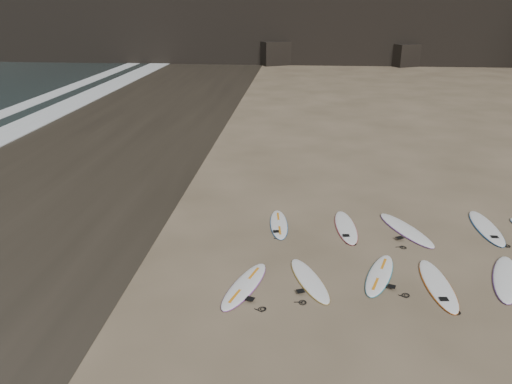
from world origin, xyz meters
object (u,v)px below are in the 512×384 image
surfboard_2 (380,275)px  surfboard_7 (406,229)px  surfboard_3 (438,285)px  surfboard_1 (309,280)px  surfboard_4 (506,278)px  surfboard_0 (245,285)px  surfboard_5 (279,224)px  surfboard_6 (346,227)px  surfboard_8 (486,227)px

surfboard_2 → surfboard_7: bearing=85.7°
surfboard_2 → surfboard_3: bearing=3.9°
surfboard_1 → surfboard_4: surfboard_4 is taller
surfboard_3 → surfboard_4: size_ratio=0.99×
surfboard_0 → surfboard_5: surfboard_0 is taller
surfboard_0 → surfboard_6: bearing=70.6°
surfboard_0 → surfboard_5: bearing=97.4°
surfboard_3 → surfboard_7: surfboard_7 is taller
surfboard_7 → surfboard_0: bearing=-166.7°
surfboard_0 → surfboard_4: bearing=25.8°
surfboard_0 → surfboard_3: (4.91, 0.47, 0.00)m
surfboard_4 → surfboard_8: bearing=99.7°
surfboard_5 → surfboard_8: surfboard_8 is taller
surfboard_4 → surfboard_8: surfboard_8 is taller
surfboard_1 → surfboard_8: size_ratio=0.87×
surfboard_7 → surfboard_5: bearing=154.1°
surfboard_3 → surfboard_6: size_ratio=1.03×
surfboard_5 → surfboard_7: (4.02, -0.08, 0.01)m
surfboard_3 → surfboard_6: surfboard_3 is taller
surfboard_0 → surfboard_6: 4.70m
surfboard_1 → surfboard_2: size_ratio=0.99×
surfboard_0 → surfboard_7: bearing=56.0°
surfboard_6 → surfboard_7: 1.87m
surfboard_2 → surfboard_6: (-0.65, 2.90, 0.00)m
surfboard_3 → surfboard_5: 5.36m
surfboard_3 → surfboard_8: surfboard_8 is taller
surfboard_2 → surfboard_7: (1.22, 2.86, 0.01)m
surfboard_4 → surfboard_0: bearing=-152.7°
surfboard_4 → surfboard_6: bearing=163.8°
surfboard_5 → surfboard_7: size_ratio=0.84×
surfboard_1 → surfboard_6: (1.20, 3.33, 0.00)m
surfboard_5 → surfboard_2: bearing=-51.9°
surfboard_2 → surfboard_8: surfboard_8 is taller
surfboard_2 → surfboard_7: 3.10m
surfboard_0 → surfboard_5: (0.70, 3.78, -0.00)m
surfboard_0 → surfboard_6: (2.85, 3.74, 0.00)m
surfboard_0 → surfboard_7: 6.00m
surfboard_2 → surfboard_4: bearing=20.5°
surfboard_3 → surfboard_8: 4.33m
surfboard_5 → surfboard_6: 2.15m
surfboard_1 → surfboard_2: (1.85, 0.43, 0.00)m
surfboard_0 → surfboard_8: size_ratio=0.91×
surfboard_3 → surfboard_6: 3.87m
surfboard_2 → surfboard_5: bearing=152.5°
surfboard_2 → surfboard_3: size_ratio=0.91×
surfboard_6 → surfboard_8: size_ratio=0.94×
surfboard_3 → surfboard_1: bearing=177.6°
surfboard_4 → surfboard_7: (-2.05, 2.76, 0.00)m
surfboard_8 → surfboard_2: bearing=-140.3°
surfboard_4 → surfboard_6: 4.82m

